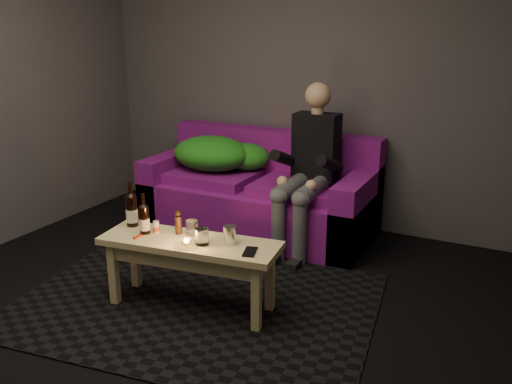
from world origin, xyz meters
TOP-DOWN VIEW (x-y plane):
  - floor at (0.00, 0.00)m, footprint 4.50×4.50m
  - room at (0.00, 0.47)m, footprint 4.50×4.50m
  - rug at (0.00, 0.40)m, footprint 2.49×1.94m
  - sofa at (-0.22, 1.82)m, footprint 1.98×0.89m
  - green_blanket at (-0.65, 1.81)m, footprint 0.87×0.59m
  - person at (0.28, 1.66)m, footprint 0.36×0.82m
  - coffee_table at (0.00, 0.35)m, footprint 1.18×0.51m
  - beer_bottle_a at (-0.48, 0.39)m, footprint 0.08×0.08m
  - beer_bottle_b at (-0.32, 0.31)m, footprint 0.07×0.07m
  - salt_shaker at (-0.25, 0.35)m, footprint 0.04×0.04m
  - pepper_mill at (-0.12, 0.41)m, footprint 0.05×0.05m
  - tumbler_back at (-0.04, 0.44)m, footprint 0.08×0.08m
  - tealight at (0.05, 0.25)m, footprint 0.07×0.07m
  - tumbler_front at (0.11, 0.32)m, footprint 0.11×0.11m
  - steel_cup at (0.26, 0.42)m, footprint 0.10×0.10m
  - smartphone at (0.43, 0.35)m, footprint 0.11×0.16m
  - red_lighter at (-0.31, 0.23)m, footprint 0.02×0.07m

SIDE VIEW (x-z plane):
  - floor at x=0.00m, z-range 0.00..0.00m
  - rug at x=0.00m, z-range 0.00..0.01m
  - sofa at x=-0.22m, z-range -0.12..0.73m
  - coffee_table at x=0.00m, z-range 0.15..0.62m
  - smartphone at x=0.43m, z-range 0.47..0.48m
  - red_lighter at x=-0.31m, z-range 0.47..0.48m
  - tealight at x=0.05m, z-range 0.47..0.52m
  - salt_shaker at x=-0.25m, z-range 0.47..0.55m
  - tumbler_back at x=-0.04m, z-range 0.47..0.56m
  - tumbler_front at x=0.11m, z-range 0.47..0.58m
  - steel_cup at x=0.26m, z-range 0.47..0.58m
  - pepper_mill at x=-0.12m, z-range 0.47..0.59m
  - beer_bottle_b at x=-0.32m, z-range 0.43..0.70m
  - beer_bottle_a at x=-0.48m, z-range 0.43..0.74m
  - green_blanket at x=-0.65m, z-range 0.49..0.79m
  - person at x=0.28m, z-range 0.02..1.35m
  - room at x=0.00m, z-range -0.61..3.89m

